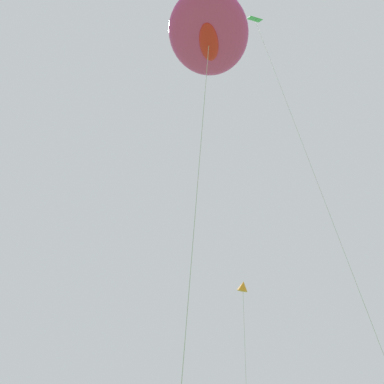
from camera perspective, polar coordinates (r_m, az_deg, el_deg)
name	(u,v)px	position (r m, az deg, el deg)	size (l,w,h in m)	color
big_show_kite	(208,29)	(20.43, 2.22, 21.78)	(11.89, 7.08, 19.37)	#CC3899
small_kite_diamond_red	(243,288)	(22.90, 7.11, -13.09)	(2.35, 1.83, 10.24)	orange
small_kite_bird_shape	(263,42)	(26.25, 9.91, 19.96)	(1.04, 3.81, 25.61)	green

